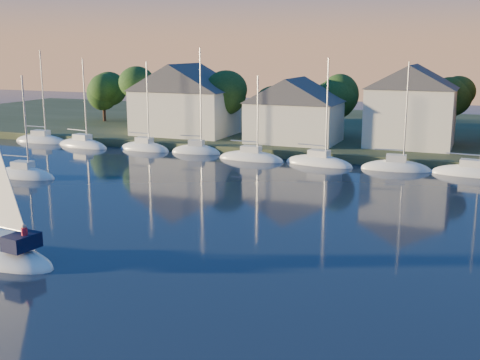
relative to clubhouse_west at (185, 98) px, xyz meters
The scene contains 8 objects.
shoreline_land 28.43m from the clubhouse_west, 37.69° to the left, with size 160.00×50.00×2.00m, color #2E3821.
wooden_dock 23.56m from the clubhouse_west, 15.26° to the right, with size 120.00×3.00×1.00m, color brown.
clubhouse_west is the anchor object (origin of this frame).
clubhouse_centre 16.05m from the clubhouse_west, ahead, with size 11.55×8.40×8.08m.
clubhouse_east 30.02m from the clubhouse_west, ahead, with size 10.50×8.40×9.80m.
tree_line 24.55m from the clubhouse_west, 11.77° to the left, with size 93.40×5.40×8.90m.
moored_fleet 20.96m from the clubhouse_west, 26.56° to the right, with size 79.50×2.40×12.05m.
drifting_sailboat_left 28.44m from the clubhouse_west, 98.20° to the right, with size 7.30×2.88×11.23m.
Camera 1 is at (16.61, -15.71, 12.75)m, focal length 45.00 mm.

